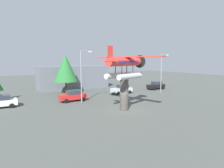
# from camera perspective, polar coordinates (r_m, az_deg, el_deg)

# --- Properties ---
(ground_plane) EXTENTS (140.00, 140.00, 0.00)m
(ground_plane) POSITION_cam_1_polar(r_m,az_deg,el_deg) (24.98, 3.67, -7.92)
(ground_plane) COLOR #4C514C
(display_pedestal) EXTENTS (1.10, 1.10, 4.19)m
(display_pedestal) POSITION_cam_1_polar(r_m,az_deg,el_deg) (24.52, 3.71, -3.18)
(display_pedestal) COLOR #4C4742
(display_pedestal) RESTS_ON ground
(floatplane_monument) EXTENTS (7.20, 10.25, 4.00)m
(floatplane_monument) POSITION_cam_1_polar(r_m,az_deg,el_deg) (24.23, 3.97, 5.66)
(floatplane_monument) COLOR silver
(floatplane_monument) RESTS_ON display_pedestal
(car_near_white) EXTENTS (4.20, 2.02, 1.76)m
(car_near_white) POSITION_cam_1_polar(r_m,az_deg,el_deg) (30.04, -30.79, -4.62)
(car_near_white) COLOR white
(car_near_white) RESTS_ON ground
(car_mid_red) EXTENTS (4.20, 2.02, 1.76)m
(car_mid_red) POSITION_cam_1_polar(r_m,az_deg,el_deg) (30.77, -11.77, -3.48)
(car_mid_red) COLOR red
(car_mid_red) RESTS_ON ground
(car_far_silver) EXTENTS (4.20, 2.02, 1.76)m
(car_far_silver) POSITION_cam_1_polar(r_m,az_deg,el_deg) (37.02, 3.00, -1.54)
(car_far_silver) COLOR silver
(car_far_silver) RESTS_ON ground
(car_distant_black) EXTENTS (4.20, 2.02, 1.76)m
(car_distant_black) POSITION_cam_1_polar(r_m,az_deg,el_deg) (43.49, 13.26, -0.41)
(car_distant_black) COLOR black
(car_distant_black) RESTS_ON ground
(streetlight_primary) EXTENTS (1.84, 0.28, 7.99)m
(streetlight_primary) POSITION_cam_1_polar(r_m,az_deg,el_deg) (28.95, -9.01, 3.40)
(streetlight_primary) COLOR gray
(streetlight_primary) RESTS_ON ground
(streetlight_secondary) EXTENTS (1.84, 0.28, 7.73)m
(streetlight_secondary) POSITION_cam_1_polar(r_m,az_deg,el_deg) (39.58, 14.95, 4.06)
(streetlight_secondary) COLOR gray
(streetlight_secondary) RESTS_ON ground
(storefront_building) EXTENTS (15.81, 5.27, 5.20)m
(storefront_building) POSITION_cam_1_polar(r_m,az_deg,el_deg) (44.49, -11.66, 2.03)
(storefront_building) COLOR slate
(storefront_building) RESTS_ON ground
(tree_east) EXTENTS (4.65, 4.65, 7.59)m
(tree_east) POSITION_cam_1_polar(r_m,az_deg,el_deg) (37.31, -13.94, 4.68)
(tree_east) COLOR brown
(tree_east) RESTS_ON ground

